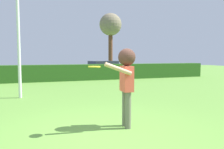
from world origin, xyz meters
name	(u,v)px	position (x,y,z in m)	size (l,w,h in m)	color
ground_plane	(105,133)	(0.00, 0.00, 0.00)	(60.00, 60.00, 0.00)	#61953A
person	(126,75)	(0.58, 0.21, 1.21)	(0.80, 0.56, 1.82)	#6C6D57
frisbee	(94,67)	(-0.23, 0.01, 1.43)	(0.26, 0.26, 0.02)	yellow
hedge_row	(55,73)	(0.00, 10.86, 0.54)	(23.04, 0.90, 1.08)	#2B591C
parked_car_blue	(103,68)	(4.32, 13.88, 0.69)	(4.45, 2.49, 1.25)	#263FA5
bare_elm_tree	(110,26)	(6.45, 18.11, 4.78)	(2.31, 2.31, 6.11)	brown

